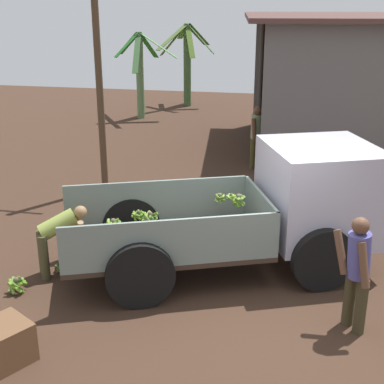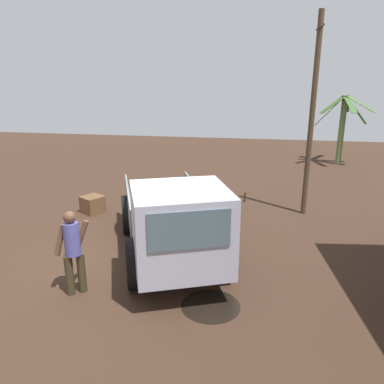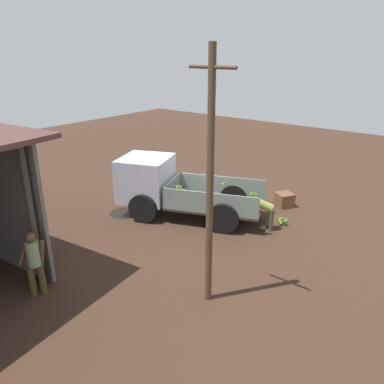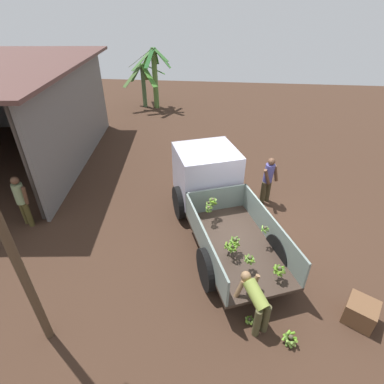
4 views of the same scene
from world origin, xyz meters
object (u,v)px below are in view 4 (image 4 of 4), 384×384
object	(u,v)px
cargo_truck	(212,187)
banana_bunch_on_ground_1	(250,320)
banana_bunch_on_ground_0	(290,339)
person_worker_loading	(256,301)
person_bystander_near_shed	(22,199)
person_foreground_visitor	(268,178)
wooden_crate_0	(361,312)

from	to	relation	value
cargo_truck	banana_bunch_on_ground_1	size ratio (longest dim) A/B	25.31
cargo_truck	banana_bunch_on_ground_0	bearing A→B (deg)	-177.10
person_worker_loading	person_bystander_near_shed	size ratio (longest dim) A/B	0.69
cargo_truck	person_worker_loading	size ratio (longest dim) A/B	4.71
person_bystander_near_shed	cargo_truck	bearing A→B (deg)	-52.36
person_foreground_visitor	wooden_crate_0	size ratio (longest dim) A/B	2.83
cargo_truck	wooden_crate_0	xyz separation A→B (m)	(-3.22, -3.29, -0.82)
banana_bunch_on_ground_0	wooden_crate_0	distance (m)	1.66
person_worker_loading	wooden_crate_0	distance (m)	2.27
cargo_truck	banana_bunch_on_ground_1	xyz separation A→B (m)	(-3.53, -1.02, -0.99)
cargo_truck	banana_bunch_on_ground_0	world-z (taller)	cargo_truck
banana_bunch_on_ground_0	person_foreground_visitor	bearing A→B (deg)	0.32
person_bystander_near_shed	banana_bunch_on_ground_0	size ratio (longest dim) A/B	5.23
wooden_crate_0	cargo_truck	bearing A→B (deg)	45.61
person_foreground_visitor	banana_bunch_on_ground_0	bearing A→B (deg)	-36.44
person_worker_loading	person_foreground_visitor	bearing A→B (deg)	-41.43
banana_bunch_on_ground_1	cargo_truck	bearing A→B (deg)	16.03
person_worker_loading	banana_bunch_on_ground_0	distance (m)	0.97
person_foreground_visitor	banana_bunch_on_ground_1	bearing A→B (deg)	-45.99
person_foreground_visitor	person_worker_loading	distance (m)	4.53
person_worker_loading	person_bystander_near_shed	xyz separation A→B (m)	(2.56, 6.42, 0.21)
person_bystander_near_shed	wooden_crate_0	world-z (taller)	person_bystander_near_shed
person_bystander_near_shed	banana_bunch_on_ground_0	distance (m)	7.75
person_worker_loading	banana_bunch_on_ground_0	size ratio (longest dim) A/B	3.58
person_bystander_near_shed	banana_bunch_on_ground_1	distance (m)	6.92
banana_bunch_on_ground_0	wooden_crate_0	xyz separation A→B (m)	(0.68, -1.51, 0.12)
cargo_truck	banana_bunch_on_ground_1	world-z (taller)	cargo_truck
cargo_truck	wooden_crate_0	world-z (taller)	cargo_truck
cargo_truck	banana_bunch_on_ground_0	distance (m)	4.38
person_worker_loading	person_bystander_near_shed	bearing A→B (deg)	35.38
person_bystander_near_shed	wooden_crate_0	xyz separation A→B (m)	(-2.27, -8.64, -0.64)
person_foreground_visitor	banana_bunch_on_ground_1	xyz separation A→B (m)	(-4.50, 0.73, -0.82)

